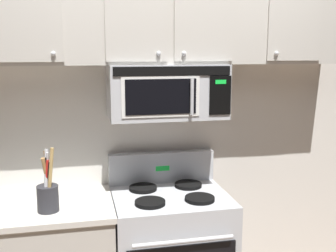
{
  "coord_description": "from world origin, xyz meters",
  "views": [
    {
      "loc": [
        -0.57,
        -2.12,
        1.84
      ],
      "look_at": [
        0.0,
        0.49,
        1.35
      ],
      "focal_mm": 44.27,
      "sensor_mm": 36.0,
      "label": 1
    }
  ],
  "objects": [
    {
      "name": "back_wall",
      "position": [
        0.0,
        0.79,
        1.35
      ],
      "size": [
        5.2,
        0.1,
        2.7
      ],
      "primitive_type": "cube",
      "color": "silver",
      "rests_on": "ground_plane"
    },
    {
      "name": "over_range_microwave",
      "position": [
        -0.0,
        0.54,
        1.58
      ],
      "size": [
        0.76,
        0.43,
        0.35
      ],
      "color": "#B7BABF"
    },
    {
      "name": "upper_cabinets",
      "position": [
        -0.0,
        0.57,
        2.02
      ],
      "size": [
        2.5,
        0.36,
        0.55
      ],
      "color": "#BCB7AD"
    },
    {
      "name": "utensil_crock_charcoal",
      "position": [
        -0.77,
        0.3,
        1.01
      ],
      "size": [
        0.13,
        0.13,
        0.39
      ],
      "color": "#2D2D33",
      "rests_on": "counter_segment"
    }
  ]
}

